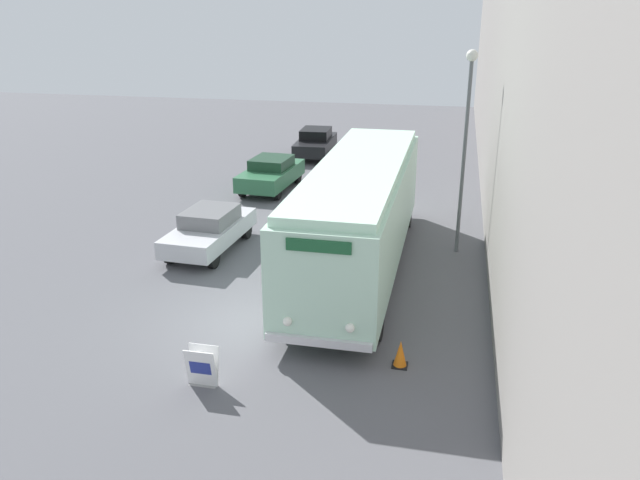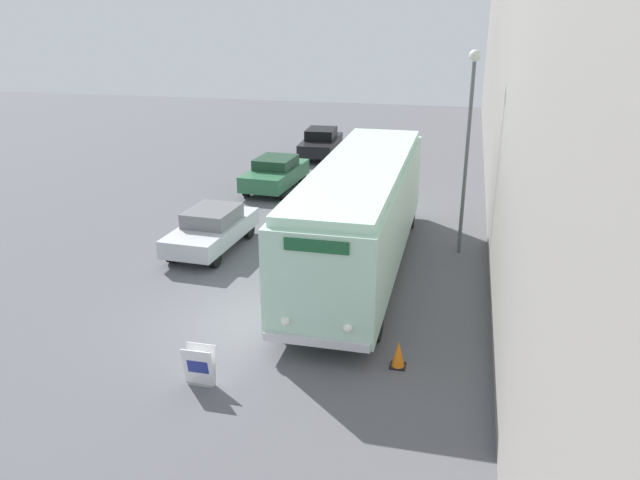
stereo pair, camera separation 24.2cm
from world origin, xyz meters
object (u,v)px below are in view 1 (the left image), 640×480
Objects in this scene: vintage_bus at (359,211)px; streetlamp at (466,126)px; sign_board at (202,367)px; parked_car_near at (210,229)px; parked_car_far at (316,142)px; parked_car_mid at (271,173)px; traffic_cone at (400,354)px.

vintage_bus is 4.37m from streetlamp.
vintage_bus is 12.74× the size of sign_board.
sign_board is at bearing -107.64° from vintage_bus.
parked_car_near is (-5.14, 0.54, -1.16)m from vintage_bus.
parked_car_near is at bearing -94.13° from parked_car_far.
parked_car_far is (-2.52, 22.18, 0.34)m from sign_board.
vintage_bus is at bearing -53.50° from parked_car_mid.
parked_car_far is 21.54m from traffic_cone.
traffic_cone is (1.84, -5.44, -1.58)m from vintage_bus.
vintage_bus is at bearing 72.36° from sign_board.
traffic_cone is at bearing -58.74° from parked_car_mid.
parked_car_mid is at bearing 144.05° from streetlamp.
parked_car_far is at bearing 91.59° from parked_car_near.
streetlamp reaches higher than sign_board.
vintage_bus is at bearing 108.70° from traffic_cone.
parked_car_far reaches higher than sign_board.
vintage_bus reaches higher than traffic_cone.
parked_car_mid is at bearing 117.59° from traffic_cone.
parked_car_far is at bearing 107.63° from vintage_bus.
traffic_cone is (6.63, -20.49, -0.46)m from parked_car_far.
vintage_bus reaches higher than sign_board.
parked_car_near is 14.52m from parked_car_far.
parked_car_far is (0.48, 6.90, 0.03)m from parked_car_mid.
parked_car_mid is 6.91m from parked_car_far.
streetlamp is at bearing -32.28° from parked_car_mid.
sign_board is 11.33m from streetlamp.
parked_car_near is 0.99× the size of parked_car_mid.
sign_board is at bearing -119.55° from streetlamp.
streetlamp is 10.02× the size of traffic_cone.
parked_car_far is at bearing 121.14° from streetlamp.
parked_car_mid is 0.99× the size of parked_car_far.
sign_board is 4.44m from traffic_cone.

